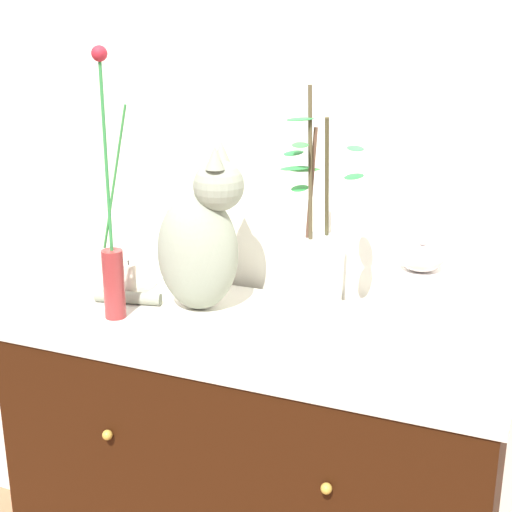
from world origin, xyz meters
TOP-DOWN VIEW (x-y plane):
  - wall_back at (0.00, 0.32)m, footprint 4.40×0.08m
  - sideboard at (0.00, -0.00)m, footprint 1.18×0.52m
  - cat_sitting at (-0.17, 0.06)m, footprint 0.39×0.19m
  - vase_slim_green at (-0.34, -0.07)m, footprint 0.09×0.05m
  - bowl_porcelain at (0.14, 0.02)m, footprint 0.24×0.24m
  - vase_glass_clear at (0.14, 0.02)m, footprint 0.18×0.15m
  - jar_lidded_porcelain at (0.39, -0.09)m, footprint 0.10×0.10m
  - candle_pillar at (-0.38, 0.05)m, footprint 0.04×0.04m

SIDE VIEW (x-z plane):
  - sideboard at x=0.00m, z-range 0.00..0.94m
  - bowl_porcelain at x=0.14m, z-range 0.94..0.98m
  - candle_pillar at x=-0.38m, z-range 0.93..1.04m
  - jar_lidded_porcelain at x=0.39m, z-range 0.92..1.22m
  - vase_slim_green at x=-0.34m, z-range 0.77..1.41m
  - vase_glass_clear at x=0.14m, z-range 0.85..1.36m
  - cat_sitting at x=-0.17m, z-range 0.90..1.33m
  - wall_back at x=0.00m, z-range 0.00..2.60m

